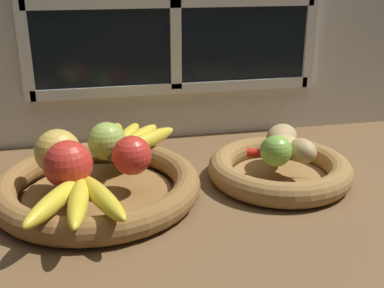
{
  "coord_description": "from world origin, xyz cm",
  "views": [
    {
      "loc": [
        -18.98,
        -77.16,
        38.45
      ],
      "look_at": [
        -2.23,
        0.17,
        8.62
      ],
      "focal_mm": 44.53,
      "sensor_mm": 36.0,
      "label": 1
    }
  ],
  "objects_px": {
    "fruit_bowl_right": "(279,169)",
    "potato_large": "(281,146)",
    "apple_golden_left": "(58,152)",
    "lime_near": "(276,151)",
    "apple_red_front": "(68,165)",
    "banana_bunch_back": "(130,140)",
    "fruit_bowl_left": "(98,186)",
    "potato_small": "(302,151)",
    "potato_back": "(282,137)",
    "apple_red_right": "(132,155)",
    "chili_pepper": "(287,154)",
    "apple_green_back": "(107,141)",
    "banana_bunch_front": "(79,198)"
  },
  "relations": [
    {
      "from": "fruit_bowl_right",
      "to": "potato_large",
      "type": "xyz_separation_m",
      "value": [
        0.0,
        0.0,
        0.05
      ]
    },
    {
      "from": "apple_golden_left",
      "to": "potato_large",
      "type": "relative_size",
      "value": 0.98
    },
    {
      "from": "fruit_bowl_right",
      "to": "lime_near",
      "type": "xyz_separation_m",
      "value": [
        -0.02,
        -0.04,
        0.05
      ]
    },
    {
      "from": "apple_red_front",
      "to": "lime_near",
      "type": "height_order",
      "value": "apple_red_front"
    },
    {
      "from": "banana_bunch_back",
      "to": "fruit_bowl_left",
      "type": "bearing_deg",
      "value": -121.44
    },
    {
      "from": "potato_small",
      "to": "potato_back",
      "type": "bearing_deg",
      "value": 98.97
    },
    {
      "from": "banana_bunch_back",
      "to": "potato_small",
      "type": "bearing_deg",
      "value": -25.37
    },
    {
      "from": "banana_bunch_back",
      "to": "lime_near",
      "type": "height_order",
      "value": "lime_near"
    },
    {
      "from": "apple_red_right",
      "to": "chili_pepper",
      "type": "xyz_separation_m",
      "value": [
        0.29,
        0.01,
        -0.03
      ]
    },
    {
      "from": "apple_red_right",
      "to": "chili_pepper",
      "type": "distance_m",
      "value": 0.29
    },
    {
      "from": "banana_bunch_back",
      "to": "potato_large",
      "type": "xyz_separation_m",
      "value": [
        0.27,
        -0.11,
        0.01
      ]
    },
    {
      "from": "fruit_bowl_left",
      "to": "apple_red_right",
      "type": "bearing_deg",
      "value": -15.18
    },
    {
      "from": "apple_green_back",
      "to": "potato_small",
      "type": "relative_size",
      "value": 1.14
    },
    {
      "from": "fruit_bowl_right",
      "to": "lime_near",
      "type": "relative_size",
      "value": 4.79
    },
    {
      "from": "potato_small",
      "to": "lime_near",
      "type": "relative_size",
      "value": 1.09
    },
    {
      "from": "apple_golden_left",
      "to": "apple_red_front",
      "type": "xyz_separation_m",
      "value": [
        0.02,
        -0.06,
        0.0
      ]
    },
    {
      "from": "apple_red_right",
      "to": "potato_small",
      "type": "height_order",
      "value": "apple_red_right"
    },
    {
      "from": "banana_bunch_front",
      "to": "potato_large",
      "type": "xyz_separation_m",
      "value": [
        0.37,
        0.12,
        0.01
      ]
    },
    {
      "from": "apple_red_right",
      "to": "banana_bunch_back",
      "type": "height_order",
      "value": "apple_red_right"
    },
    {
      "from": "fruit_bowl_right",
      "to": "potato_back",
      "type": "height_order",
      "value": "potato_back"
    },
    {
      "from": "fruit_bowl_left",
      "to": "apple_golden_left",
      "type": "relative_size",
      "value": 4.58
    },
    {
      "from": "apple_green_back",
      "to": "banana_bunch_back",
      "type": "height_order",
      "value": "apple_green_back"
    },
    {
      "from": "fruit_bowl_right",
      "to": "chili_pepper",
      "type": "xyz_separation_m",
      "value": [
        0.01,
        -0.01,
        0.03
      ]
    },
    {
      "from": "apple_red_right",
      "to": "potato_small",
      "type": "xyz_separation_m",
      "value": [
        0.31,
        -0.01,
        -0.01
      ]
    },
    {
      "from": "apple_golden_left",
      "to": "lime_near",
      "type": "height_order",
      "value": "apple_golden_left"
    },
    {
      "from": "apple_green_back",
      "to": "apple_red_right",
      "type": "distance_m",
      "value": 0.09
    },
    {
      "from": "fruit_bowl_right",
      "to": "apple_green_back",
      "type": "xyz_separation_m",
      "value": [
        -0.32,
        0.06,
        0.06
      ]
    },
    {
      "from": "fruit_bowl_right",
      "to": "fruit_bowl_left",
      "type": "bearing_deg",
      "value": -180.0
    },
    {
      "from": "banana_bunch_back",
      "to": "potato_large",
      "type": "bearing_deg",
      "value": -22.65
    },
    {
      "from": "apple_red_front",
      "to": "potato_back",
      "type": "relative_size",
      "value": 0.94
    },
    {
      "from": "apple_red_front",
      "to": "chili_pepper",
      "type": "height_order",
      "value": "apple_red_front"
    },
    {
      "from": "apple_golden_left",
      "to": "lime_near",
      "type": "relative_size",
      "value": 1.39
    },
    {
      "from": "potato_large",
      "to": "lime_near",
      "type": "xyz_separation_m",
      "value": [
        -0.02,
        -0.04,
        0.01
      ]
    },
    {
      "from": "apple_red_right",
      "to": "apple_green_back",
      "type": "bearing_deg",
      "value": 116.5
    },
    {
      "from": "fruit_bowl_left",
      "to": "potato_large",
      "type": "bearing_deg",
      "value": 0.0
    },
    {
      "from": "fruit_bowl_left",
      "to": "chili_pepper",
      "type": "relative_size",
      "value": 2.45
    },
    {
      "from": "apple_red_front",
      "to": "banana_bunch_front",
      "type": "xyz_separation_m",
      "value": [
        0.02,
        -0.07,
        -0.02
      ]
    },
    {
      "from": "apple_green_back",
      "to": "chili_pepper",
      "type": "bearing_deg",
      "value": -11.78
    },
    {
      "from": "banana_bunch_back",
      "to": "chili_pepper",
      "type": "height_order",
      "value": "banana_bunch_back"
    },
    {
      "from": "apple_golden_left",
      "to": "lime_near",
      "type": "bearing_deg",
      "value": -7.26
    },
    {
      "from": "potato_large",
      "to": "potato_small",
      "type": "relative_size",
      "value": 1.3
    },
    {
      "from": "apple_green_back",
      "to": "banana_bunch_front",
      "type": "relative_size",
      "value": 0.39
    },
    {
      "from": "banana_bunch_front",
      "to": "chili_pepper",
      "type": "xyz_separation_m",
      "value": [
        0.38,
        0.11,
        -0.01
      ]
    },
    {
      "from": "apple_green_back",
      "to": "chili_pepper",
      "type": "relative_size",
      "value": 0.48
    },
    {
      "from": "potato_large",
      "to": "banana_bunch_front",
      "type": "bearing_deg",
      "value": -161.65
    },
    {
      "from": "potato_large",
      "to": "chili_pepper",
      "type": "xyz_separation_m",
      "value": [
        0.01,
        -0.01,
        -0.01
      ]
    },
    {
      "from": "potato_back",
      "to": "lime_near",
      "type": "bearing_deg",
      "value": -118.98
    },
    {
      "from": "chili_pepper",
      "to": "fruit_bowl_right",
      "type": "bearing_deg",
      "value": 159.28
    },
    {
      "from": "potato_back",
      "to": "chili_pepper",
      "type": "bearing_deg",
      "value": -100.34
    },
    {
      "from": "fruit_bowl_right",
      "to": "banana_bunch_front",
      "type": "xyz_separation_m",
      "value": [
        -0.37,
        -0.12,
        0.04
      ]
    }
  ]
}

